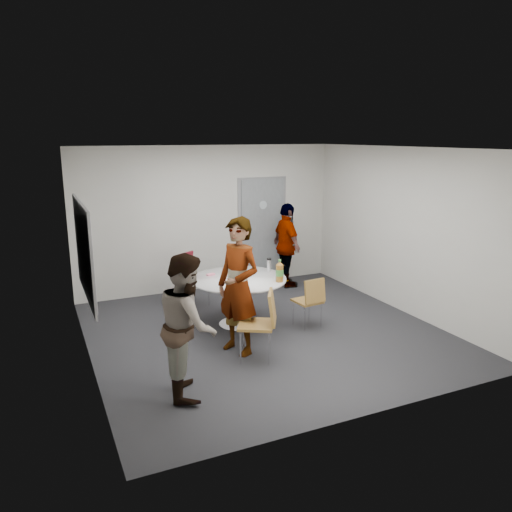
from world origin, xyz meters
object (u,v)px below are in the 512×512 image
chair_near_right (311,298)px  person_left (188,325)px  chair_near_left (263,318)px  chair_far (189,274)px  table (241,284)px  whiteboard (84,251)px  door (262,231)px  person_right (287,246)px  person_main (238,286)px

chair_near_right → person_left: person_left is taller
chair_near_left → chair_far: 2.47m
table → chair_near_right: 1.07m
whiteboard → table: size_ratio=1.31×
table → whiteboard: bearing=-174.2°
door → whiteboard: size_ratio=1.12×
table → chair_far: size_ratio=1.57×
chair_near_left → person_right: (1.80, 2.76, 0.24)m
whiteboard → person_right: whiteboard is taller
person_left → person_right: 4.33m
door → person_main: door is taller
person_right → table: bearing=135.1°
table → chair_near_left: table is taller
whiteboard → chair_far: whiteboard is taller
door → chair_near_left: bearing=-114.8°
person_main → person_right: bearing=116.4°
door → whiteboard: bearing=-147.3°
door → table: 2.46m
person_main → chair_far: bearing=157.4°
person_right → chair_near_left: bearing=148.3°
chair_far → person_left: 3.02m
person_main → person_left: person_main is taller
chair_near_left → chair_near_right: 1.33m
person_left → person_right: bearing=-30.8°
chair_far → person_right: (2.04, 0.31, 0.25)m
chair_near_right → person_right: (0.67, 2.06, 0.34)m
chair_near_left → chair_far: size_ratio=1.01×
door → chair_near_right: door is taller
person_main → person_right: person_main is taller
whiteboard → chair_far: size_ratio=2.05×
person_main → door: bearing=125.7°
person_right → whiteboard: bearing=115.8°
person_main → chair_near_right: bearing=80.8°
whiteboard → chair_far: bearing=38.7°
person_left → chair_near_right: bearing=-51.6°
chair_near_left → chair_near_right: chair_near_left is taller
whiteboard → chair_near_left: 2.44m
whiteboard → chair_near_right: whiteboard is taller
person_main → whiteboard: bearing=-133.6°
chair_near_left → person_left: size_ratio=0.57×
person_right → chair_near_right: bearing=163.2°
chair_near_left → person_left: 1.23m
door → chair_near_left: size_ratio=2.27×
whiteboard → table: 2.40m
door → chair_near_left: (-1.52, -3.30, -0.45)m
chair_near_right → door: bearing=74.8°
person_main → person_left: (-0.93, -0.79, -0.11)m
whiteboard → chair_near_left: (2.04, -1.01, -0.88)m
table → person_main: size_ratio=0.78×
door → person_right: size_ratio=1.30×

